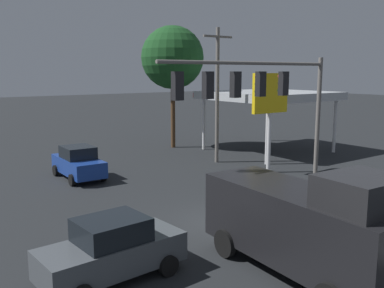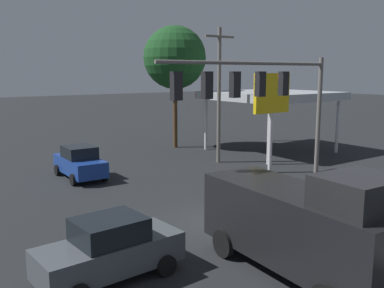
{
  "view_description": "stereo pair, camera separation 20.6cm",
  "coord_description": "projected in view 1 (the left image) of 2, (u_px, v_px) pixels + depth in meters",
  "views": [
    {
      "loc": [
        10.99,
        13.11,
        6.24
      ],
      "look_at": [
        0.0,
        -2.0,
        3.08
      ],
      "focal_mm": 40.0,
      "sensor_mm": 36.0,
      "label": 1
    },
    {
      "loc": [
        10.83,
        13.23,
        6.24
      ],
      "look_at": [
        0.0,
        -2.0,
        3.08
      ],
      "focal_mm": 40.0,
      "sensor_mm": 36.0,
      "label": 2
    }
  ],
  "objects": [
    {
      "name": "price_sign",
      "position": [
        270.0,
        98.0,
        26.07
      ],
      "size": [
        2.82,
        0.27,
        6.16
      ],
      "color": "silver",
      "rests_on": "ground"
    },
    {
      "name": "street_tree",
      "position": [
        173.0,
        58.0,
        34.55
      ],
      "size": [
        5.08,
        5.08,
        9.92
      ],
      "color": "#4C331E",
      "rests_on": "ground"
    },
    {
      "name": "sedan_far",
      "position": [
        112.0,
        249.0,
        12.87
      ],
      "size": [
        4.51,
        2.28,
        1.93
      ],
      "rotation": [
        0.0,
        0.0,
        0.06
      ],
      "color": "#474C51",
      "rests_on": "ground"
    },
    {
      "name": "delivery_truck",
      "position": [
        304.0,
        223.0,
        12.96
      ],
      "size": [
        2.85,
        6.92,
        3.58
      ],
      "rotation": [
        0.0,
        0.0,
        1.52
      ],
      "color": "black",
      "rests_on": "ground"
    },
    {
      "name": "fire_hydrant",
      "position": [
        380.0,
        208.0,
        18.47
      ],
      "size": [
        0.24,
        0.24,
        0.88
      ],
      "color": "gold",
      "rests_on": "ground"
    },
    {
      "name": "ground_plane",
      "position": [
        220.0,
        223.0,
        17.87
      ],
      "size": [
        200.0,
        200.0,
        0.0
      ],
      "primitive_type": "plane",
      "color": "black"
    },
    {
      "name": "sedan_waiting",
      "position": [
        78.0,
        163.0,
        25.18
      ],
      "size": [
        2.12,
        4.43,
        1.93
      ],
      "rotation": [
        0.0,
        0.0,
        1.55
      ],
      "color": "navy",
      "rests_on": "ground"
    },
    {
      "name": "utility_pole",
      "position": [
        217.0,
        92.0,
        29.09
      ],
      "size": [
        2.4,
        0.26,
        9.16
      ],
      "color": "slate",
      "rests_on": "ground"
    },
    {
      "name": "gas_station_canopy",
      "position": [
        269.0,
        96.0,
        33.48
      ],
      "size": [
        8.64,
        8.29,
        4.71
      ],
      "color": "#B2B7BC",
      "rests_on": "ground"
    },
    {
      "name": "traffic_signal_assembly",
      "position": [
        260.0,
        95.0,
        17.28
      ],
      "size": [
        8.72,
        0.43,
        6.87
      ],
      "color": "slate",
      "rests_on": "ground"
    }
  ]
}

